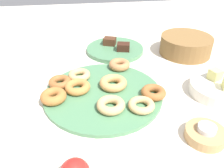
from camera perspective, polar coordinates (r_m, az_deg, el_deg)
ground_plane at (r=0.78m, az=-2.19°, el=-2.78°), size 2.40×2.40×0.00m
donut_plate at (r=0.78m, az=-2.20°, el=-2.40°), size 0.39×0.39×0.01m
donut_0 at (r=0.75m, az=-14.23°, el=-2.96°), size 0.11×0.11×0.03m
donut_1 at (r=0.79m, az=0.30°, el=0.24°), size 0.12×0.12×0.03m
donut_2 at (r=0.90m, az=1.83°, el=4.78°), size 0.08×0.08×0.03m
donut_3 at (r=0.78m, az=-8.52°, el=-0.73°), size 0.12×0.12×0.03m
donut_4 at (r=0.70m, az=-0.30°, el=-5.20°), size 0.11×0.11×0.03m
donut_5 at (r=0.85m, az=-8.05°, el=2.20°), size 0.11×0.11×0.02m
donut_6 at (r=0.76m, az=10.18°, el=-2.05°), size 0.11×0.11×0.03m
donut_7 at (r=0.82m, az=-12.73°, el=0.48°), size 0.09×0.09×0.02m
donut_8 at (r=0.70m, az=7.27°, el=-5.18°), size 0.11×0.11×0.02m
cake_plate at (r=1.07m, az=0.74°, el=8.51°), size 0.26×0.26×0.02m
brownie_near at (r=1.09m, az=-0.58°, el=10.49°), size 0.06×0.07×0.03m
brownie_far at (r=1.04m, az=2.80°, el=9.13°), size 0.05×0.06×0.03m
candle_holder at (r=0.67m, az=21.98°, el=-11.47°), size 0.11×0.11×0.03m
tealight at (r=0.66m, az=22.37°, el=-10.14°), size 0.05×0.05×0.01m
basket at (r=1.09m, az=17.69°, el=9.12°), size 0.27×0.27×0.08m
fruit_bowl at (r=0.85m, az=24.50°, el=-1.07°), size 0.18×0.18×0.04m
melon_chunk_left at (r=0.86m, az=24.06°, el=2.15°), size 0.05×0.05×0.04m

